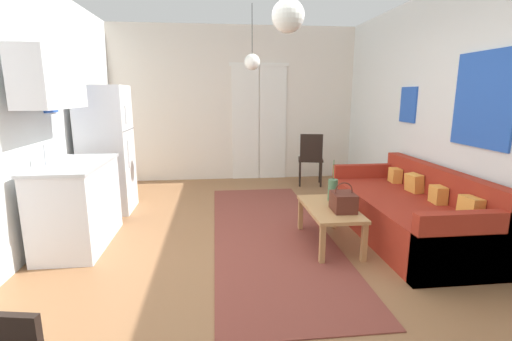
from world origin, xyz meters
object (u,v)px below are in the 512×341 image
object	(u,v)px
handbag	(343,202)
pendant_lamp_near	(288,16)
bamboo_vase	(333,190)
refrigerator	(107,150)
pendant_lamp_far	(252,62)
accent_chair	(311,157)
coffee_table	(330,212)
couch	(410,213)

from	to	relation	value
handbag	pendant_lamp_near	size ratio (longest dim) A/B	0.37
bamboo_vase	refrigerator	distance (m)	3.02
refrigerator	handbag	bearing A→B (deg)	-30.41
handbag	refrigerator	bearing A→B (deg)	149.59
handbag	pendant_lamp_far	xyz separation A→B (m)	(-0.74, 1.80, 1.50)
accent_chair	pendant_lamp_near	size ratio (longest dim) A/B	1.13
accent_chair	pendant_lamp_near	distance (m)	4.06
coffee_table	bamboo_vase	world-z (taller)	bamboo_vase
couch	refrigerator	distance (m)	3.89
refrigerator	pendant_lamp_near	world-z (taller)	pendant_lamp_near
bamboo_vase	handbag	bearing A→B (deg)	-91.47
couch	bamboo_vase	distance (m)	0.91
couch	accent_chair	size ratio (longest dim) A/B	2.35
bamboo_vase	pendant_lamp_far	size ratio (longest dim) A/B	0.53
pendant_lamp_far	handbag	bearing A→B (deg)	-67.67
pendant_lamp_far	coffee_table	bearing A→B (deg)	-68.59
couch	bamboo_vase	size ratio (longest dim) A/B	4.69
refrigerator	couch	bearing A→B (deg)	-20.75
couch	pendant_lamp_near	size ratio (longest dim) A/B	2.66
coffee_table	handbag	distance (m)	0.23
handbag	pendant_lamp_near	distance (m)	1.98
accent_chair	refrigerator	bearing A→B (deg)	31.21
bamboo_vase	refrigerator	world-z (taller)	refrigerator
bamboo_vase	accent_chair	bearing A→B (deg)	81.10
handbag	pendant_lamp_far	size ratio (longest dim) A/B	0.34
accent_chair	pendant_lamp_far	size ratio (longest dim) A/B	1.05
refrigerator	bamboo_vase	bearing A→B (deg)	-24.26
bamboo_vase	refrigerator	xyz separation A→B (m)	(-2.74, 1.23, 0.31)
bamboo_vase	pendant_lamp_near	distance (m)	2.17
bamboo_vase	pendant_lamp_near	bearing A→B (deg)	-121.44
coffee_table	pendant_lamp_near	world-z (taller)	pendant_lamp_near
accent_chair	coffee_table	bearing A→B (deg)	92.36
refrigerator	pendant_lamp_near	bearing A→B (deg)	-52.55
accent_chair	pendant_lamp_near	bearing A→B (deg)	84.82
coffee_table	bamboo_vase	distance (m)	0.30
couch	refrigerator	bearing A→B (deg)	159.25
couch	handbag	world-z (taller)	couch
pendant_lamp_near	coffee_table	bearing A→B (deg)	57.10
bamboo_vase	pendant_lamp_far	world-z (taller)	pendant_lamp_far
handbag	pendant_lamp_near	bearing A→B (deg)	-130.09
pendant_lamp_far	refrigerator	bearing A→B (deg)	-174.25
couch	pendant_lamp_far	size ratio (longest dim) A/B	2.47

